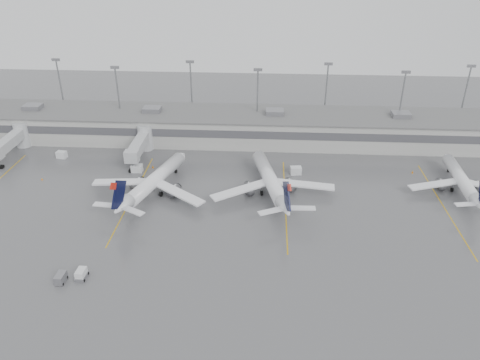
# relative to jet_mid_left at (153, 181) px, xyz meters

# --- Properties ---
(ground) EXTENTS (260.00, 260.00, 0.00)m
(ground) POSITION_rel_jet_mid_left_xyz_m (12.91, -25.53, -3.22)
(ground) COLOR #4D4D50
(ground) RESTS_ON ground
(terminal) EXTENTS (152.00, 17.00, 9.45)m
(terminal) POSITION_rel_jet_mid_left_xyz_m (12.90, 32.45, 0.95)
(terminal) COLOR #9F9F9A
(terminal) RESTS_ON ground
(light_masts) EXTENTS (142.40, 8.00, 20.60)m
(light_masts) POSITION_rel_jet_mid_left_xyz_m (12.91, 38.22, 8.81)
(light_masts) COLOR gray
(light_masts) RESTS_ON ground
(jet_bridge_left) EXTENTS (4.00, 17.20, 7.00)m
(jet_bridge_left) POSITION_rel_jet_mid_left_xyz_m (-42.59, 20.19, 0.65)
(jet_bridge_left) COLOR #ACAFB2
(jet_bridge_left) RESTS_ON ground
(jet_bridge_right) EXTENTS (4.00, 17.20, 7.00)m
(jet_bridge_right) POSITION_rel_jet_mid_left_xyz_m (-7.59, 20.19, 0.65)
(jet_bridge_right) COLOR #ACAFB2
(jet_bridge_right) RESTS_ON ground
(stand_markings) EXTENTS (105.25, 40.00, 0.01)m
(stand_markings) POSITION_rel_jet_mid_left_xyz_m (12.91, -1.53, -3.21)
(stand_markings) COLOR #CC990C
(stand_markings) RESTS_ON ground
(jet_mid_left) EXTENTS (27.29, 31.07, 10.36)m
(jet_mid_left) POSITION_rel_jet_mid_left_xyz_m (0.00, 0.00, 0.00)
(jet_mid_left) COLOR white
(jet_mid_left) RESTS_ON ground
(jet_mid_right) EXTENTS (28.24, 32.03, 10.53)m
(jet_mid_right) POSITION_rel_jet_mid_left_xyz_m (27.10, 1.73, 0.05)
(jet_mid_right) COLOR white
(jet_mid_right) RESTS_ON ground
(jet_far_right) EXTENTS (25.24, 28.33, 9.16)m
(jet_far_right) POSITION_rel_jet_mid_left_xyz_m (71.38, 5.43, -0.37)
(jet_far_right) COLOR white
(jet_far_right) RESTS_ON ground
(baggage_tug) EXTENTS (1.83, 2.77, 1.76)m
(baggage_tug) POSITION_rel_jet_mid_left_xyz_m (-5.99, -30.35, -2.54)
(baggage_tug) COLOR silver
(baggage_tug) RESTS_ON ground
(baggage_cart) EXTENTS (1.51, 2.58, 1.64)m
(baggage_cart) POSITION_rel_jet_mid_left_xyz_m (-9.19, -31.55, -2.37)
(baggage_cart) COLOR slate
(baggage_cart) RESTS_ON ground
(gse_uld_a) EXTENTS (2.80, 2.10, 1.81)m
(gse_uld_a) POSITION_rel_jet_mid_left_xyz_m (-28.94, 17.53, -2.32)
(gse_uld_a) COLOR silver
(gse_uld_a) RESTS_ON ground
(gse_uld_b) EXTENTS (2.75, 1.86, 1.93)m
(gse_uld_b) POSITION_rel_jet_mid_left_xyz_m (-6.67, 10.66, -2.26)
(gse_uld_b) COLOR silver
(gse_uld_b) RESTS_ON ground
(gse_uld_c) EXTENTS (2.91, 2.11, 1.93)m
(gse_uld_c) POSITION_rel_jet_mid_left_xyz_m (33.34, 11.84, -2.25)
(gse_uld_c) COLOR silver
(gse_uld_c) RESTS_ON ground
(gse_loader) EXTENTS (2.58, 3.43, 1.92)m
(gse_loader) POSITION_rel_jet_mid_left_xyz_m (-10.69, 17.02, -2.26)
(gse_loader) COLOR slate
(gse_loader) RESTS_ON ground
(cone_a) EXTENTS (0.39, 0.39, 0.62)m
(cone_a) POSITION_rel_jet_mid_left_xyz_m (-28.82, 4.78, -2.91)
(cone_a) COLOR orange
(cone_a) RESTS_ON ground
(cone_b) EXTENTS (0.48, 0.48, 0.76)m
(cone_b) POSITION_rel_jet_mid_left_xyz_m (-3.19, 12.97, -2.84)
(cone_b) COLOR orange
(cone_b) RESTS_ON ground
(cone_c) EXTENTS (0.50, 0.50, 0.79)m
(cone_c) POSITION_rel_jet_mid_left_xyz_m (26.16, 8.77, -2.82)
(cone_c) COLOR orange
(cone_c) RESTS_ON ground
(cone_d) EXTENTS (0.46, 0.46, 0.73)m
(cone_d) POSITION_rel_jet_mid_left_xyz_m (62.73, 14.04, -2.86)
(cone_d) COLOR orange
(cone_d) RESTS_ON ground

